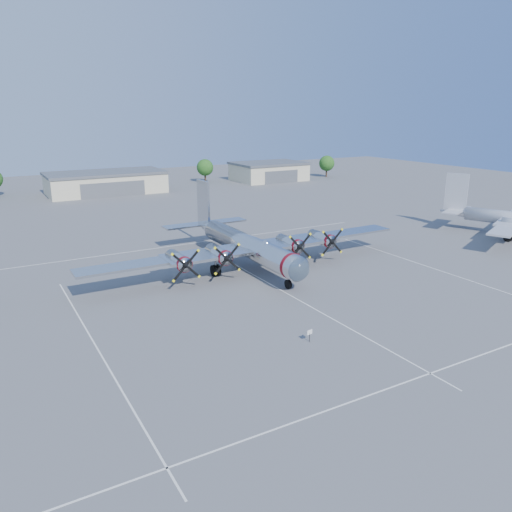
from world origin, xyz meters
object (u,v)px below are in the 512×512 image
hangar_east (269,171)px  main_bomber_b29 (245,265)px  info_placard (310,333)px  tree_east (205,168)px  twin_engine_east (505,235)px  tree_far_east (327,163)px  hangar_center (106,182)px

hangar_east → main_bomber_b29: 85.50m
hangar_east → info_placard: hangar_east is taller
tree_east → info_placard: 106.56m
twin_engine_east → info_placard: size_ratio=26.25×
main_bomber_b29 → info_placard: (-5.99, -23.19, 0.81)m
tree_far_east → main_bomber_b29: size_ratio=0.15×
tree_east → tree_far_east: size_ratio=1.00×
hangar_center → tree_far_east: 68.05m
hangar_east → tree_east: (-18.00, 6.04, 1.51)m
hangar_center → info_placard: 94.69m
twin_engine_east → main_bomber_b29: bearing=148.4°
hangar_east → main_bomber_b29: (-47.03, -71.35, -2.71)m
hangar_center → info_placard: hangar_center is taller
tree_east → hangar_center: bearing=-168.6°
main_bomber_b29 → info_placard: bearing=-104.7°
hangar_center → main_bomber_b29: size_ratio=0.64×
tree_far_east → main_bomber_b29: tree_far_east is taller
info_placard → tree_east: bearing=62.2°
tree_east → info_placard: bearing=-109.2°
main_bomber_b29 → info_placard: main_bomber_b29 is taller
tree_east → hangar_east: bearing=-18.5°
hangar_center → hangar_east: 48.00m
main_bomber_b29 → info_placard: size_ratio=38.84×
twin_engine_east → tree_east: bearing=78.2°
tree_far_east → info_placard: (-73.02, -92.58, -3.41)m
hangar_center → tree_far_east: tree_far_east is taller
tree_east → main_bomber_b29: (-29.03, -77.39, -4.22)m
tree_far_east → twin_engine_east: 78.78m
hangar_center → main_bomber_b29: 71.41m
hangar_east → main_bomber_b29: size_ratio=0.46×
twin_engine_east → info_placard: 55.06m
hangar_center → main_bomber_b29: hangar_center is taller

